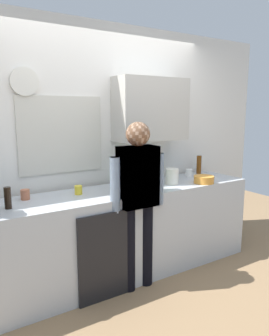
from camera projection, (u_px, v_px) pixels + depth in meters
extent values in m
plane|color=#8C6D4C|center=(138.00, 286.00, 3.14)|extent=(8.00, 8.00, 0.00)
cube|color=#B2B7BC|center=(122.00, 233.00, 3.31)|extent=(2.95, 0.64, 0.91)
cube|color=black|center=(107.00, 257.00, 2.86)|extent=(0.56, 0.02, 0.82)
cube|color=white|center=(102.00, 147.00, 3.51)|extent=(4.55, 0.10, 2.60)
cube|color=beige|center=(61.00, 135.00, 3.19)|extent=(0.86, 0.02, 0.76)
cube|color=#8CA5C6|center=(61.00, 135.00, 3.19)|extent=(0.80, 0.02, 0.70)
cube|color=#B7B2A8|center=(151.00, 109.00, 3.53)|extent=(0.84, 0.32, 0.68)
cylinder|color=silver|center=(24.00, 81.00, 2.92)|extent=(0.26, 0.03, 0.26)
cylinder|color=brown|center=(199.00, 165.00, 4.03)|extent=(0.06, 0.06, 0.23)
cylinder|color=#2D8C33|center=(158.00, 177.00, 3.19)|extent=(0.09, 0.09, 0.28)
cylinder|color=black|center=(8.00, 198.00, 2.60)|extent=(0.06, 0.06, 0.18)
cylinder|color=white|center=(189.00, 173.00, 3.85)|extent=(0.08, 0.08, 0.09)
cylinder|color=yellow|center=(78.00, 190.00, 3.05)|extent=(0.07, 0.07, 0.08)
cylinder|color=#B26647|center=(25.00, 195.00, 2.88)|extent=(0.08, 0.08, 0.09)
cylinder|color=orange|center=(204.00, 179.00, 3.52)|extent=(0.22, 0.22, 0.08)
cylinder|color=#9E5638|center=(139.00, 178.00, 3.60)|extent=(0.10, 0.10, 0.09)
sphere|color=#2D7233|center=(139.00, 168.00, 3.58)|extent=(0.15, 0.15, 0.15)
cylinder|color=silver|center=(172.00, 176.00, 3.47)|extent=(0.14, 0.14, 0.17)
cylinder|color=brown|center=(129.00, 249.00, 3.01)|extent=(0.12, 0.12, 0.82)
cylinder|color=brown|center=(146.00, 245.00, 3.12)|extent=(0.12, 0.12, 0.82)
cube|color=white|center=(138.00, 177.00, 2.94)|extent=(0.36, 0.20, 0.56)
sphere|color=beige|center=(138.00, 134.00, 2.87)|extent=(0.22, 0.22, 0.22)
cylinder|color=white|center=(115.00, 185.00, 2.83)|extent=(0.09, 0.09, 0.50)
cylinder|color=white|center=(159.00, 179.00, 3.08)|extent=(0.09, 0.09, 0.50)
cylinder|color=black|center=(129.00, 249.00, 3.01)|extent=(0.12, 0.12, 0.82)
cylinder|color=black|center=(146.00, 245.00, 3.12)|extent=(0.12, 0.12, 0.82)
cube|color=silver|center=(138.00, 177.00, 2.94)|extent=(0.36, 0.20, 0.56)
sphere|color=#A57A59|center=(138.00, 134.00, 2.87)|extent=(0.22, 0.22, 0.22)
cylinder|color=silver|center=(115.00, 185.00, 2.83)|extent=(0.09, 0.09, 0.50)
cylinder|color=silver|center=(159.00, 179.00, 3.08)|extent=(0.09, 0.09, 0.50)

